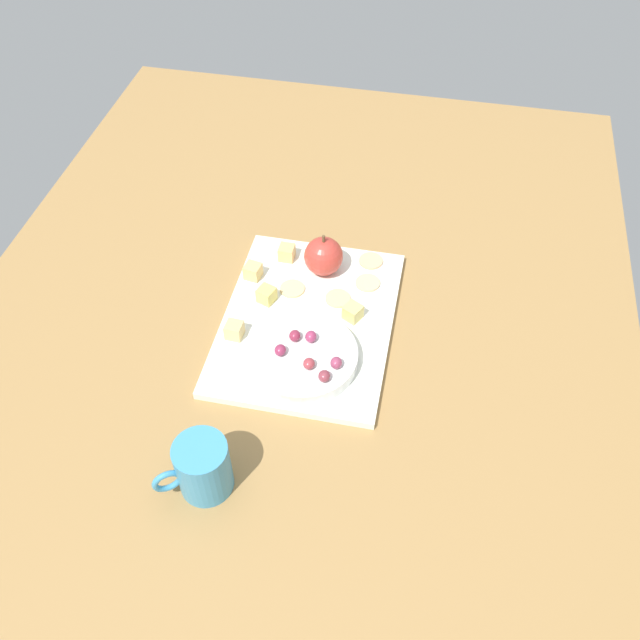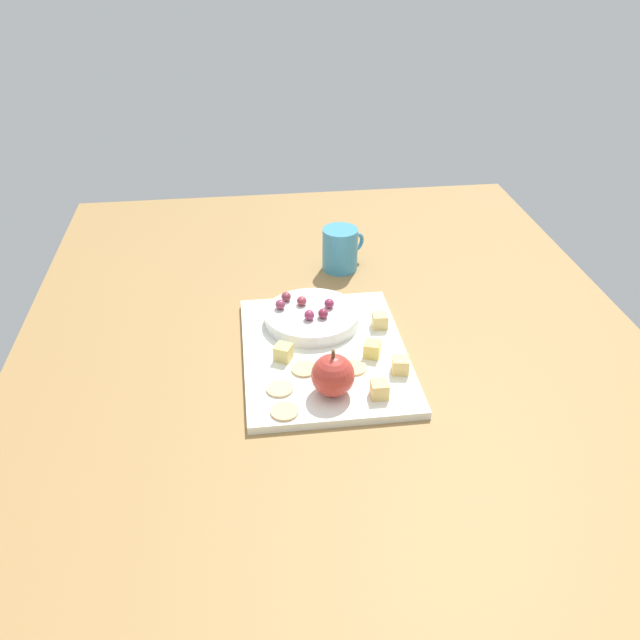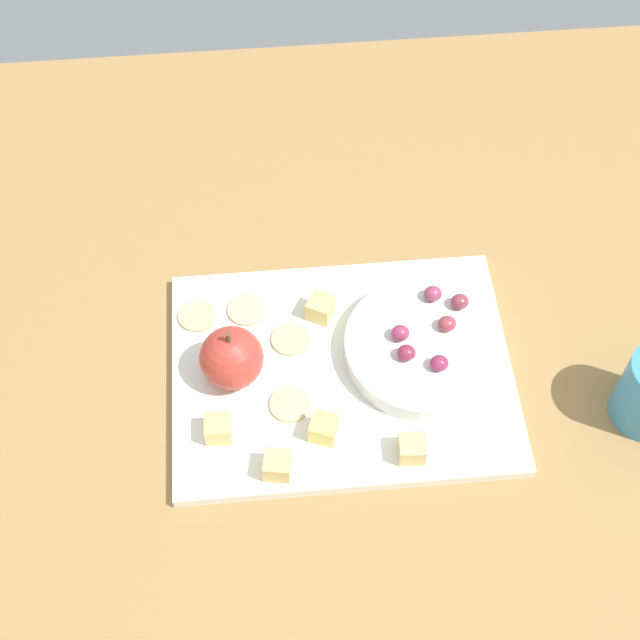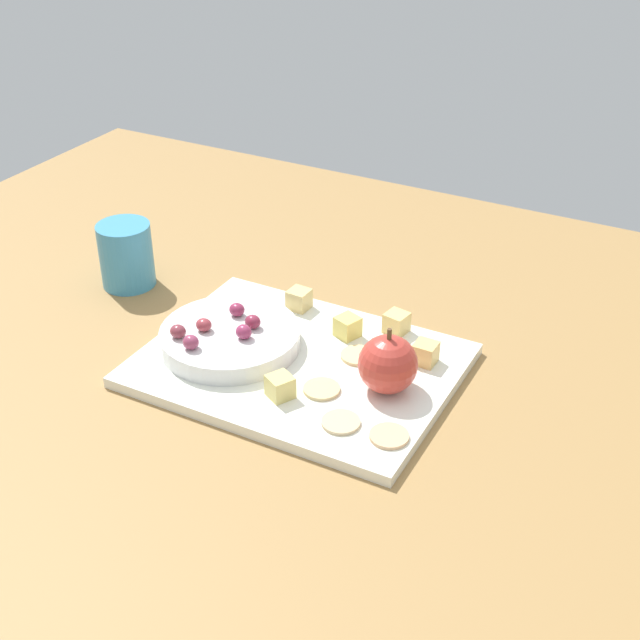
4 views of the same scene
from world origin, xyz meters
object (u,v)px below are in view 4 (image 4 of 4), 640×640
object	(u,v)px
cheese_cube_2	(396,323)
grape_1	(191,342)
cracker_1	(341,422)
grape_4	(178,331)
cracker_3	(389,436)
grape_5	(244,332)
cup	(126,255)
serving_dish	(230,338)
cheese_cube_4	(348,327)
grape_2	(253,322)
platter	(296,365)
grape_0	(204,325)
cheese_cube_3	(425,353)
cracker_0	(322,389)
cracker_2	(358,356)
apple_whole	(388,364)
cheese_cube_0	(299,299)
cheese_cube_1	(280,387)
grape_3	(237,309)

from	to	relation	value
cheese_cube_2	grape_1	bearing A→B (deg)	-135.36
cracker_1	grape_4	distance (cm)	22.67
cracker_1	cracker_3	xyz separation A→B (cm)	(5.30, 0.29, 0.00)
grape_5	cup	distance (cm)	25.71
serving_dish	cheese_cube_4	bearing A→B (deg)	37.20
cheese_cube_2	grape_2	distance (cm)	17.24
cracker_1	platter	bearing A→B (deg)	140.63
grape_0	grape_2	world-z (taller)	grape_2
cheese_cube_3	grape_2	world-z (taller)	grape_2
cup	platter	bearing A→B (deg)	-13.61
cracker_0	grape_4	world-z (taller)	grape_4
cracker_2	grape_4	bearing A→B (deg)	-154.03
cheese_cube_4	cracker_2	xyz separation A→B (cm)	(3.12, -3.51, -1.07)
cheese_cube_4	cracker_3	bearing A→B (deg)	-51.03
apple_whole	grape_1	distance (cm)	22.17
cheese_cube_0	cheese_cube_1	size ratio (longest dim) A/B	1.00
grape_2	serving_dish	bearing A→B (deg)	-142.53
cheese_cube_0	grape_4	size ratio (longest dim) A/B	1.34
grape_2	grape_3	xyz separation A→B (cm)	(-3.11, 1.55, -0.02)
cracker_0	cup	xyz separation A→B (cm)	(-35.20, 11.10, 2.83)
serving_dish	cheese_cube_0	distance (cm)	11.73
cracker_0	cracker_2	xyz separation A→B (cm)	(0.64, 7.72, 0.00)
serving_dish	cracker_1	bearing A→B (deg)	-21.20
platter	grape_0	xyz separation A→B (cm)	(-10.72, -2.57, 3.65)
cheese_cube_0	cracker_0	distance (cm)	17.81
apple_whole	cheese_cube_3	bearing A→B (deg)	75.74
platter	cheese_cube_4	size ratio (longest dim) A/B	13.81
cheese_cube_2	grape_0	xyz separation A→B (cm)	(-18.38, -13.46, 1.73)
grape_5	grape_3	bearing A→B (deg)	130.74
serving_dish	cheese_cube_4	distance (cm)	13.93
cheese_cube_4	grape_0	size ratio (longest dim) A/B	1.34
cheese_cube_2	cracker_0	distance (cm)	14.98
serving_dish	grape_5	world-z (taller)	grape_5
cracker_2	cheese_cube_1	bearing A→B (deg)	-110.87
grape_1	cup	world-z (taller)	cup
cup	cheese_cube_4	bearing A→B (deg)	0.23
cracker_0	grape_1	world-z (taller)	grape_1
serving_dish	grape_0	bearing A→B (deg)	-149.14
platter	apple_whole	bearing A→B (deg)	-1.28
cheese_cube_2	cheese_cube_0	bearing A→B (deg)	-177.43
platter	apple_whole	distance (cm)	12.11
serving_dish	apple_whole	xyz separation A→B (cm)	(19.67, 0.81, 2.12)
serving_dish	platter	bearing A→B (deg)	7.37
cheese_cube_2	cracker_1	bearing A→B (deg)	-83.48
platter	grape_1	distance (cm)	12.31
platter	cracker_2	world-z (taller)	cracker_2
cracker_1	cheese_cube_3	bearing A→B (deg)	77.01
cheese_cube_4	grape_2	size ratio (longest dim) A/B	1.34
cracker_2	cracker_3	distance (cm)	14.76
grape_0	grape_1	world-z (taller)	grape_1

